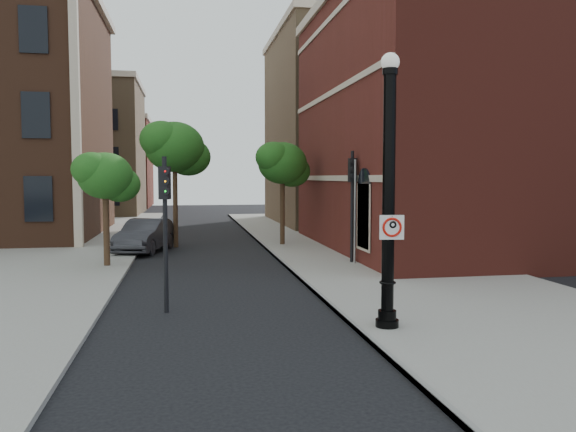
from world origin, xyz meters
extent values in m
plane|color=black|center=(0.00, 0.00, 0.00)|extent=(120.00, 120.00, 0.00)
cube|color=gray|center=(6.00, 10.00, 0.06)|extent=(8.00, 60.00, 0.12)
cube|color=gray|center=(-9.00, 18.00, 0.06)|extent=(10.00, 50.00, 0.12)
cube|color=gray|center=(2.05, 10.00, 0.07)|extent=(0.10, 60.00, 0.14)
cube|color=maroon|center=(16.00, 14.00, 6.00)|extent=(22.00, 16.00, 12.00)
cube|color=beige|center=(16.00, 14.00, 12.25)|extent=(22.30, 16.30, 0.50)
cube|color=black|center=(4.96, 9.00, 2.00)|extent=(0.08, 1.40, 2.40)
cube|color=beige|center=(4.97, 14.00, 3.50)|extent=(0.06, 16.00, 0.25)
cube|color=beige|center=(4.97, 14.00, 7.50)|extent=(0.06, 16.00, 0.25)
cube|color=beige|center=(4.97, 14.00, 11.00)|extent=(0.06, 16.00, 0.25)
cube|color=beige|center=(-7.00, 17.00, 7.00)|extent=(0.40, 0.40, 14.00)
cube|color=olive|center=(-12.00, 44.00, 6.00)|extent=(12.00, 12.00, 12.00)
cube|color=maroon|center=(-12.00, 58.00, 5.00)|extent=(12.00, 12.00, 10.00)
cube|color=olive|center=(16.00, 30.00, 7.00)|extent=(22.00, 14.00, 14.00)
cylinder|color=black|center=(2.71, 0.34, 0.14)|extent=(0.53, 0.53, 0.29)
cylinder|color=black|center=(2.71, 0.34, 0.38)|extent=(0.42, 0.42, 0.24)
cylinder|color=black|center=(2.71, 0.34, 3.06)|extent=(0.29, 0.29, 5.54)
torus|color=black|center=(2.71, 0.34, 1.15)|extent=(0.38, 0.38, 0.06)
cylinder|color=black|center=(2.71, 0.34, 5.90)|extent=(0.34, 0.34, 0.14)
sphere|color=silver|center=(2.71, 0.34, 6.11)|extent=(0.42, 0.42, 0.42)
cube|color=white|center=(2.74, 0.18, 2.43)|extent=(0.55, 0.10, 0.55)
cube|color=black|center=(2.74, 0.18, 2.68)|extent=(0.55, 0.09, 0.05)
cube|color=black|center=(2.74, 0.18, 2.17)|extent=(0.55, 0.09, 0.05)
cube|color=black|center=(2.49, 0.22, 2.43)|extent=(0.05, 0.01, 0.55)
cube|color=black|center=(2.99, 0.14, 2.43)|extent=(0.05, 0.01, 0.55)
torus|color=red|center=(2.74, 0.18, 2.43)|extent=(0.45, 0.12, 0.44)
cube|color=red|center=(2.74, 0.18, 2.43)|extent=(0.31, 0.06, 0.31)
cube|color=black|center=(2.69, 0.18, 2.43)|extent=(0.05, 0.01, 0.26)
torus|color=black|center=(2.76, 0.17, 2.49)|extent=(0.18, 0.08, 0.17)
cylinder|color=black|center=(2.74, 0.18, 2.68)|extent=(0.03, 0.02, 0.03)
imported|color=#2E2E33|center=(-3.72, 15.54, 0.78)|extent=(2.82, 5.00, 1.56)
cylinder|color=black|center=(-2.34, 3.13, 2.04)|extent=(0.12, 0.12, 4.08)
cube|color=black|center=(-2.34, 3.13, 3.40)|extent=(0.32, 0.31, 0.85)
sphere|color=#E50505|center=(-2.30, 3.00, 3.70)|extent=(0.15, 0.15, 0.15)
sphere|color=#FF8C00|center=(-2.30, 3.00, 3.45)|extent=(0.15, 0.15, 0.15)
sphere|color=#00E519|center=(-2.30, 3.00, 3.19)|extent=(0.15, 0.15, 0.15)
cylinder|color=black|center=(4.76, 9.93, 2.30)|extent=(0.13, 0.13, 4.59)
cube|color=black|center=(4.76, 9.93, 3.83)|extent=(0.31, 0.30, 0.96)
sphere|color=#E50505|center=(4.75, 9.77, 4.16)|extent=(0.17, 0.17, 0.17)
sphere|color=#FF8C00|center=(4.75, 9.77, 3.88)|extent=(0.17, 0.17, 0.17)
sphere|color=#00E519|center=(4.75, 9.77, 3.59)|extent=(0.17, 0.17, 0.17)
cylinder|color=#999999|center=(4.80, 9.66, 2.13)|extent=(0.09, 0.09, 4.25)
cylinder|color=#2F2112|center=(-4.86, 10.81, 1.68)|extent=(0.24, 0.24, 3.36)
ellipsoid|color=#175516|center=(-4.86, 10.81, 3.60)|extent=(2.11, 2.11, 1.80)
ellipsoid|color=#175516|center=(-4.38, 11.20, 3.27)|extent=(1.63, 1.63, 1.39)
ellipsoid|color=#175516|center=(-5.29, 10.52, 3.84)|extent=(1.54, 1.54, 1.31)
cylinder|color=#2F2112|center=(-2.34, 17.07, 2.36)|extent=(0.24, 0.24, 4.72)
ellipsoid|color=#175516|center=(-2.34, 17.07, 5.06)|extent=(2.97, 2.97, 2.52)
ellipsoid|color=#175516|center=(-1.67, 17.61, 4.58)|extent=(2.29, 2.29, 1.95)
ellipsoid|color=#175516|center=(-2.95, 16.67, 5.39)|extent=(2.16, 2.16, 1.83)
cylinder|color=#2F2112|center=(3.03, 16.42, 1.99)|extent=(0.24, 0.24, 3.97)
ellipsoid|color=#175516|center=(3.03, 16.42, 4.26)|extent=(2.50, 2.50, 2.12)
ellipsoid|color=#175516|center=(3.60, 16.87, 3.86)|extent=(1.93, 1.93, 1.64)
ellipsoid|color=#175516|center=(2.52, 16.08, 4.54)|extent=(1.82, 1.82, 1.54)
camera|label=1|loc=(-1.80, -11.74, 3.56)|focal=35.00mm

